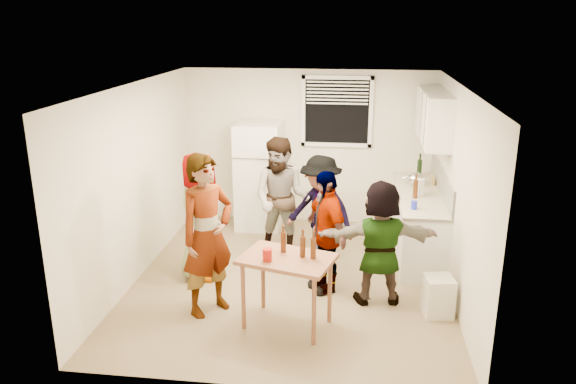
# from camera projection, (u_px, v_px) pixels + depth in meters

# --- Properties ---
(room) EXTENTS (4.00, 4.50, 2.50)m
(room) POSITION_uv_depth(u_px,v_px,m) (291.00, 279.00, 7.33)
(room) COLOR silver
(room) RESTS_ON ground
(window) EXTENTS (1.12, 0.10, 1.06)m
(window) POSITION_uv_depth(u_px,v_px,m) (337.00, 112.00, 8.81)
(window) COLOR white
(window) RESTS_ON room
(refrigerator) EXTENTS (0.70, 0.70, 1.70)m
(refrigerator) POSITION_uv_depth(u_px,v_px,m) (259.00, 176.00, 8.94)
(refrigerator) COLOR white
(refrigerator) RESTS_ON ground
(counter_lower) EXTENTS (0.60, 2.20, 0.86)m
(counter_lower) POSITION_uv_depth(u_px,v_px,m) (418.00, 223.00, 8.08)
(counter_lower) COLOR white
(counter_lower) RESTS_ON ground
(countertop) EXTENTS (0.64, 2.22, 0.04)m
(countertop) POSITION_uv_depth(u_px,v_px,m) (420.00, 194.00, 7.95)
(countertop) COLOR beige
(countertop) RESTS_ON counter_lower
(backsplash) EXTENTS (0.03, 2.20, 0.36)m
(backsplash) POSITION_uv_depth(u_px,v_px,m) (442.00, 181.00, 7.85)
(backsplash) COLOR beige
(backsplash) RESTS_ON countertop
(upper_cabinets) EXTENTS (0.34, 1.60, 0.70)m
(upper_cabinets) POSITION_uv_depth(u_px,v_px,m) (434.00, 116.00, 7.80)
(upper_cabinets) COLOR white
(upper_cabinets) RESTS_ON room
(kettle) EXTENTS (0.33, 0.30, 0.22)m
(kettle) POSITION_uv_depth(u_px,v_px,m) (415.00, 186.00, 8.26)
(kettle) COLOR silver
(kettle) RESTS_ON countertop
(paper_towel) EXTENTS (0.11, 0.11, 0.24)m
(paper_towel) POSITION_uv_depth(u_px,v_px,m) (420.00, 195.00, 7.81)
(paper_towel) COLOR white
(paper_towel) RESTS_ON countertop
(wine_bottle) EXTENTS (0.07, 0.07, 0.28)m
(wine_bottle) POSITION_uv_depth(u_px,v_px,m) (419.00, 178.00, 8.66)
(wine_bottle) COLOR black
(wine_bottle) RESTS_ON countertop
(beer_bottle_counter) EXTENTS (0.07, 0.07, 0.25)m
(beer_bottle_counter) POSITION_uv_depth(u_px,v_px,m) (415.00, 198.00, 7.69)
(beer_bottle_counter) COLOR #47230C
(beer_bottle_counter) RESTS_ON countertop
(blue_cup) EXTENTS (0.08, 0.08, 0.11)m
(blue_cup) POSITION_uv_depth(u_px,v_px,m) (414.00, 209.00, 7.25)
(blue_cup) COLOR #1F2AC7
(blue_cup) RESTS_ON countertop
(picture_frame) EXTENTS (0.02, 0.16, 0.14)m
(picture_frame) POSITION_uv_depth(u_px,v_px,m) (433.00, 180.00, 8.31)
(picture_frame) COLOR #B98E37
(picture_frame) RESTS_ON countertop
(trash_bin) EXTENTS (0.36, 0.36, 0.46)m
(trash_bin) POSITION_uv_depth(u_px,v_px,m) (438.00, 295.00, 6.40)
(trash_bin) COLOR beige
(trash_bin) RESTS_ON ground
(serving_table) EXTENTS (1.11, 0.89, 0.82)m
(serving_table) POSITION_uv_depth(u_px,v_px,m) (287.00, 325.00, 6.25)
(serving_table) COLOR brown
(serving_table) RESTS_ON ground
(beer_bottle_table) EXTENTS (0.06, 0.06, 0.23)m
(beer_bottle_table) POSITION_uv_depth(u_px,v_px,m) (303.00, 257.00, 6.02)
(beer_bottle_table) COLOR #47230C
(beer_bottle_table) RESTS_ON serving_table
(red_cup) EXTENTS (0.10, 0.10, 0.13)m
(red_cup) POSITION_uv_depth(u_px,v_px,m) (267.00, 261.00, 5.92)
(red_cup) COLOR #A8150C
(red_cup) RESTS_ON serving_table
(guest_grey) EXTENTS (1.77, 1.05, 0.53)m
(guest_grey) POSITION_uv_depth(u_px,v_px,m) (203.00, 275.00, 7.45)
(guest_grey) COLOR gray
(guest_grey) RESTS_ON ground
(guest_stripe) EXTENTS (1.89, 1.71, 0.45)m
(guest_stripe) POSITION_uv_depth(u_px,v_px,m) (211.00, 310.00, 6.57)
(guest_stripe) COLOR #141933
(guest_stripe) RESTS_ON ground
(guest_back_left) EXTENTS (1.09, 1.84, 0.65)m
(guest_back_left) POSITION_uv_depth(u_px,v_px,m) (282.00, 256.00, 8.03)
(guest_back_left) COLOR brown
(guest_back_left) RESTS_ON ground
(guest_back_right) EXTENTS (1.58, 1.83, 0.57)m
(guest_back_right) POSITION_uv_depth(u_px,v_px,m) (319.00, 264.00, 7.77)
(guest_back_right) COLOR #3C3C40
(guest_back_right) RESTS_ON ground
(guest_black) EXTENTS (1.79, 1.56, 0.38)m
(guest_black) POSITION_uv_depth(u_px,v_px,m) (324.00, 288.00, 7.08)
(guest_black) COLOR black
(guest_black) RESTS_ON ground
(guest_orange) EXTENTS (1.60, 1.69, 0.45)m
(guest_orange) POSITION_uv_depth(u_px,v_px,m) (377.00, 301.00, 6.77)
(guest_orange) COLOR #F49D64
(guest_orange) RESTS_ON ground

